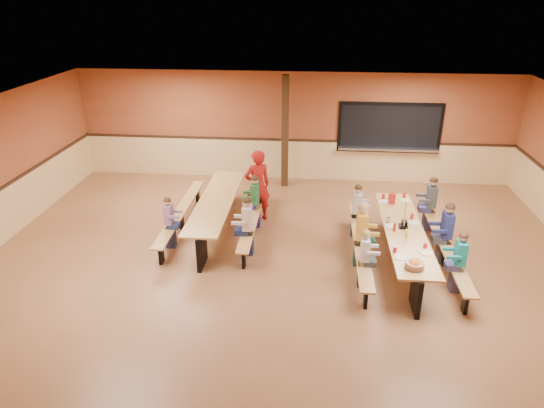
{
  "coord_description": "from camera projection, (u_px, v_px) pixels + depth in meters",
  "views": [
    {
      "loc": [
        0.6,
        -8.08,
        5.0
      ],
      "look_at": [
        -0.19,
        0.51,
        1.15
      ],
      "focal_mm": 32.0,
      "sensor_mm": 36.0,
      "label": 1
    }
  ],
  "objects": [
    {
      "name": "ground",
      "position": [
        279.0,
        269.0,
        9.44
      ],
      "size": [
        12.0,
        12.0,
        0.0
      ],
      "primitive_type": "plane",
      "color": "brown",
      "rests_on": "ground"
    },
    {
      "name": "room_envelope",
      "position": [
        279.0,
        238.0,
        9.16
      ],
      "size": [
        12.04,
        10.04,
        3.02
      ],
      "color": "#994D2C",
      "rests_on": "ground"
    },
    {
      "name": "kitchen_pass_through",
      "position": [
        389.0,
        130.0,
        13.12
      ],
      "size": [
        2.78,
        0.28,
        1.38
      ],
      "color": "black",
      "rests_on": "ground"
    },
    {
      "name": "structural_post",
      "position": [
        285.0,
        133.0,
        12.84
      ],
      "size": [
        0.18,
        0.18,
        3.0
      ],
      "primitive_type": "cube",
      "color": "#301F10",
      "rests_on": "ground"
    },
    {
      "name": "cafeteria_table_main",
      "position": [
        403.0,
        239.0,
        9.45
      ],
      "size": [
        1.91,
        3.7,
        0.74
      ],
      "color": "tan",
      "rests_on": "ground"
    },
    {
      "name": "cafeteria_table_second",
      "position": [
        217.0,
        208.0,
        10.77
      ],
      "size": [
        1.91,
        3.7,
        0.74
      ],
      "color": "tan",
      "rests_on": "ground"
    },
    {
      "name": "seated_child_white_left",
      "position": [
        364.0,
        259.0,
        8.69
      ],
      "size": [
        0.33,
        0.27,
        1.12
      ],
      "primitive_type": null,
      "color": "silver",
      "rests_on": "ground"
    },
    {
      "name": "seated_adult_yellow",
      "position": [
        361.0,
        234.0,
        9.35
      ],
      "size": [
        0.42,
        0.34,
        1.31
      ],
      "primitive_type": null,
      "color": "gold",
      "rests_on": "ground"
    },
    {
      "name": "seated_child_grey_left",
      "position": [
        357.0,
        211.0,
        10.5
      ],
      "size": [
        0.35,
        0.29,
        1.18
      ],
      "primitive_type": null,
      "color": "#BBBBBB",
      "rests_on": "ground"
    },
    {
      "name": "seated_child_teal_right",
      "position": [
        459.0,
        262.0,
        8.53
      ],
      "size": [
        0.35,
        0.28,
        1.16
      ],
      "primitive_type": null,
      "color": "teal",
      "rests_on": "ground"
    },
    {
      "name": "seated_child_navy_right",
      "position": [
        446.0,
        234.0,
        9.43
      ],
      "size": [
        0.39,
        0.32,
        1.26
      ],
      "primitive_type": null,
      "color": "navy",
      "rests_on": "ground"
    },
    {
      "name": "seated_child_char_right",
      "position": [
        431.0,
        204.0,
        10.75
      ],
      "size": [
        0.39,
        0.32,
        1.24
      ],
      "primitive_type": null,
      "color": "#404449",
      "rests_on": "ground"
    },
    {
      "name": "seated_child_purple_sec",
      "position": [
        169.0,
        223.0,
        10.03
      ],
      "size": [
        0.32,
        0.26,
        1.11
      ],
      "primitive_type": null,
      "color": "#885B88",
      "rests_on": "ground"
    },
    {
      "name": "seated_child_green_sec",
      "position": [
        255.0,
        202.0,
        10.9
      ],
      "size": [
        0.37,
        0.31,
        1.22
      ],
      "primitive_type": null,
      "color": "#276534",
      "rests_on": "ground"
    },
    {
      "name": "seated_child_tan_sec",
      "position": [
        247.0,
        226.0,
        9.75
      ],
      "size": [
        0.38,
        0.31,
        1.24
      ],
      "primitive_type": null,
      "color": "beige",
      "rests_on": "ground"
    },
    {
      "name": "standing_woman",
      "position": [
        257.0,
        186.0,
        11.11
      ],
      "size": [
        0.74,
        0.65,
        1.71
      ],
      "primitive_type": "imported",
      "rotation": [
        0.0,
        0.0,
        3.62
      ],
      "color": "#A61612",
      "rests_on": "ground"
    },
    {
      "name": "punch_pitcher",
      "position": [
        392.0,
        198.0,
        10.47
      ],
      "size": [
        0.16,
        0.16,
        0.22
      ],
      "primitive_type": "cylinder",
      "color": "#AF2017",
      "rests_on": "cafeteria_table_main"
    },
    {
      "name": "chip_bowl",
      "position": [
        415.0,
        264.0,
        8.02
      ],
      "size": [
        0.32,
        0.32,
        0.15
      ],
      "primitive_type": null,
      "color": "orange",
      "rests_on": "cafeteria_table_main"
    },
    {
      "name": "napkin_dispenser",
      "position": [
        404.0,
        224.0,
        9.44
      ],
      "size": [
        0.1,
        0.14,
        0.13
      ],
      "primitive_type": "cube",
      "color": "black",
      "rests_on": "cafeteria_table_main"
    },
    {
      "name": "condiment_mustard",
      "position": [
        407.0,
        234.0,
        9.01
      ],
      "size": [
        0.06,
        0.06,
        0.17
      ],
      "primitive_type": "cylinder",
      "color": "yellow",
      "rests_on": "cafeteria_table_main"
    },
    {
      "name": "condiment_ketchup",
      "position": [
        395.0,
        227.0,
        9.26
      ],
      "size": [
        0.06,
        0.06,
        0.17
      ],
      "primitive_type": "cylinder",
      "color": "#B2140F",
      "rests_on": "cafeteria_table_main"
    },
    {
      "name": "table_paddle",
      "position": [
        404.0,
        221.0,
        9.36
      ],
      "size": [
        0.16,
        0.16,
        0.56
      ],
      "color": "black",
      "rests_on": "cafeteria_table_main"
    },
    {
      "name": "place_settings",
      "position": [
        405.0,
        227.0,
        9.34
      ],
      "size": [
        0.65,
        3.3,
        0.11
      ],
      "primitive_type": null,
      "color": "beige",
      "rests_on": "cafeteria_table_main"
    }
  ]
}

